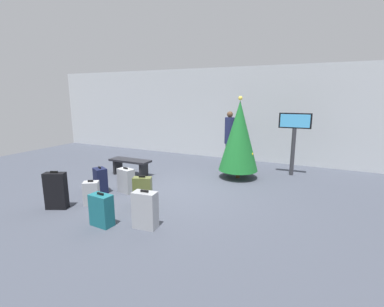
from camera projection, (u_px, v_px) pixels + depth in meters
The scene contains 13 objects.
ground_plane at pixel (171, 190), 7.05m from camera, with size 16.00×16.00×0.00m, color #424754.
back_wall at pixel (226, 114), 10.41m from camera, with size 16.00×0.20×3.35m, color #B7BCC1.
holiday_tree at pixel (239, 136), 7.88m from camera, with size 1.12×1.12×2.34m.
flight_info_kiosk at pixel (294, 132), 8.14m from camera, with size 0.91×0.14×1.86m.
waiting_bench at pixel (130, 164), 8.32m from camera, with size 1.28×0.44×0.48m.
traveller_0 at pixel (229, 138), 9.15m from camera, with size 0.45×0.45×1.85m.
suitcase_0 at pixel (143, 191), 6.03m from camera, with size 0.44×0.33×0.68m.
suitcase_1 at pixel (91, 193), 6.09m from camera, with size 0.40×0.37×0.56m.
suitcase_2 at pixel (56, 191), 5.85m from camera, with size 0.48×0.36×0.83m.
suitcase_3 at pixel (102, 210), 5.10m from camera, with size 0.44×0.27×0.64m.
suitcase_4 at pixel (126, 181), 6.84m from camera, with size 0.45×0.32×0.64m.
suitcase_5 at pixel (100, 180), 6.84m from camera, with size 0.42×0.38×0.66m.
suitcase_6 at pixel (145, 210), 5.01m from camera, with size 0.45×0.28×0.72m.
Camera 1 is at (3.36, -5.82, 2.38)m, focal length 26.00 mm.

